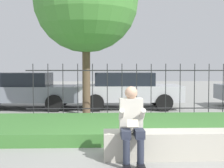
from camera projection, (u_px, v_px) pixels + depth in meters
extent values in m
plane|color=gray|center=(150.00, 158.00, 5.45)|extent=(60.00, 60.00, 0.00)
cube|color=#B7B2A3|center=(171.00, 144.00, 5.45)|extent=(2.35, 0.54, 0.47)
cube|color=gray|center=(171.00, 155.00, 5.46)|extent=(2.26, 0.50, 0.08)
cube|color=black|center=(127.00, 168.00, 4.77)|extent=(0.11, 0.26, 0.09)
cylinder|color=#282D3D|center=(126.00, 152.00, 4.81)|extent=(0.11, 0.11, 0.38)
cube|color=#282D3D|center=(125.00, 133.00, 5.01)|extent=(0.15, 0.42, 0.13)
cube|color=black|center=(141.00, 168.00, 4.77)|extent=(0.11, 0.26, 0.09)
cylinder|color=#282D3D|center=(141.00, 151.00, 4.82)|extent=(0.11, 0.11, 0.38)
cube|color=#282D3D|center=(139.00, 133.00, 5.02)|extent=(0.15, 0.42, 0.13)
cube|color=beige|center=(131.00, 114.00, 5.21)|extent=(0.38, 0.24, 0.54)
sphere|color=tan|center=(131.00, 93.00, 5.17)|extent=(0.21, 0.21, 0.21)
cylinder|color=beige|center=(121.00, 115.00, 5.04)|extent=(0.08, 0.29, 0.24)
cylinder|color=beige|center=(142.00, 114.00, 5.05)|extent=(0.08, 0.29, 0.24)
cube|color=beige|center=(133.00, 124.00, 4.95)|extent=(0.18, 0.09, 0.13)
cube|color=#3D7533|center=(136.00, 127.00, 7.59)|extent=(8.19, 2.90, 0.26)
cylinder|color=#232326|center=(129.00, 108.00, 9.42)|extent=(6.19, 0.03, 0.03)
cylinder|color=#232326|center=(129.00, 70.00, 9.36)|extent=(6.19, 0.03, 0.03)
cylinder|color=#232326|center=(33.00, 92.00, 9.29)|extent=(0.02, 0.02, 1.69)
cylinder|color=#232326|center=(48.00, 92.00, 9.30)|extent=(0.02, 0.02, 1.69)
cylinder|color=#232326|center=(63.00, 92.00, 9.32)|extent=(0.02, 0.02, 1.69)
cylinder|color=#232326|center=(78.00, 92.00, 9.34)|extent=(0.02, 0.02, 1.69)
cylinder|color=#232326|center=(93.00, 92.00, 9.35)|extent=(0.02, 0.02, 1.69)
cylinder|color=#232326|center=(107.00, 92.00, 9.37)|extent=(0.02, 0.02, 1.69)
cylinder|color=#232326|center=(122.00, 92.00, 9.39)|extent=(0.02, 0.02, 1.69)
cylinder|color=#232326|center=(137.00, 92.00, 9.40)|extent=(0.02, 0.02, 1.69)
cylinder|color=#232326|center=(151.00, 92.00, 9.42)|extent=(0.02, 0.02, 1.69)
cylinder|color=#232326|center=(166.00, 92.00, 9.44)|extent=(0.02, 0.02, 1.69)
cylinder|color=#232326|center=(180.00, 92.00, 9.45)|extent=(0.02, 0.02, 1.69)
cylinder|color=#232326|center=(194.00, 92.00, 9.47)|extent=(0.02, 0.02, 1.69)
cylinder|color=#232326|center=(209.00, 91.00, 9.49)|extent=(0.02, 0.02, 1.69)
cylinder|color=#232326|center=(223.00, 91.00, 9.50)|extent=(0.02, 0.02, 1.69)
cube|color=slate|center=(22.00, 93.00, 11.90)|extent=(4.49, 1.96, 0.57)
cube|color=black|center=(18.00, 79.00, 11.88)|extent=(2.49, 1.67, 0.50)
cylinder|color=black|center=(54.00, 103.00, 11.04)|extent=(0.62, 0.22, 0.61)
cylinder|color=black|center=(62.00, 98.00, 12.80)|extent=(0.62, 0.22, 0.61)
cube|color=#B7B7BC|center=(128.00, 93.00, 12.03)|extent=(4.01, 1.89, 0.58)
cube|color=black|center=(124.00, 79.00, 12.00)|extent=(2.22, 1.64, 0.49)
cylinder|color=black|center=(164.00, 103.00, 11.18)|extent=(0.63, 0.21, 0.62)
cylinder|color=black|center=(156.00, 98.00, 12.97)|extent=(0.63, 0.21, 0.62)
cylinder|color=black|center=(95.00, 103.00, 11.12)|extent=(0.63, 0.21, 0.62)
cylinder|color=black|center=(97.00, 98.00, 12.91)|extent=(0.63, 0.21, 0.62)
cylinder|color=brown|center=(86.00, 72.00, 10.26)|extent=(0.26, 0.26, 2.83)
sphere|color=#4C8E3D|center=(86.00, 0.00, 10.14)|extent=(3.41, 3.41, 3.41)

